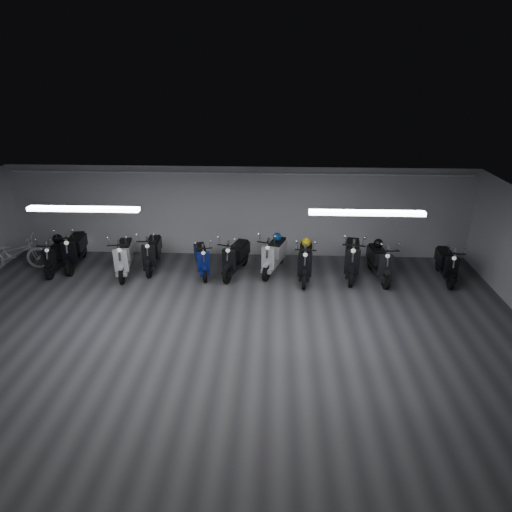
{
  "coord_description": "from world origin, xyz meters",
  "views": [
    {
      "loc": [
        1.08,
        -7.91,
        5.65
      ],
      "look_at": [
        0.62,
        2.5,
        1.05
      ],
      "focal_mm": 31.19,
      "sensor_mm": 36.0,
      "label": 1
    }
  ],
  "objects_px": {
    "scooter_3": "(152,247)",
    "helmet_2": "(306,242)",
    "scooter_6": "(274,249)",
    "scooter_10": "(447,259)",
    "scooter_5": "(236,252)",
    "scooter_9": "(380,257)",
    "scooter_0": "(56,251)",
    "scooter_7": "(305,256)",
    "scooter_1": "(74,244)",
    "helmet_0": "(378,243)",
    "scooter_4": "(201,254)",
    "scooter_8": "(353,252)",
    "helmet_1": "(57,239)",
    "helmet_3": "(277,237)",
    "bicycle": "(13,250)",
    "scooter_2": "(123,251)"
  },
  "relations": [
    {
      "from": "helmet_1",
      "to": "scooter_1",
      "type": "bearing_deg",
      "value": 12.5
    },
    {
      "from": "scooter_3",
      "to": "helmet_2",
      "type": "distance_m",
      "value": 4.47
    },
    {
      "from": "scooter_0",
      "to": "scooter_3",
      "type": "relative_size",
      "value": 0.92
    },
    {
      "from": "scooter_0",
      "to": "scooter_2",
      "type": "xyz_separation_m",
      "value": [
        2.03,
        -0.12,
        0.09
      ]
    },
    {
      "from": "bicycle",
      "to": "scooter_1",
      "type": "bearing_deg",
      "value": -91.64
    },
    {
      "from": "scooter_2",
      "to": "scooter_8",
      "type": "relative_size",
      "value": 0.94
    },
    {
      "from": "scooter_4",
      "to": "scooter_6",
      "type": "bearing_deg",
      "value": -10.22
    },
    {
      "from": "scooter_1",
      "to": "scooter_6",
      "type": "bearing_deg",
      "value": -7.6
    },
    {
      "from": "helmet_2",
      "to": "scooter_7",
      "type": "bearing_deg",
      "value": -95.12
    },
    {
      "from": "scooter_0",
      "to": "scooter_5",
      "type": "distance_m",
      "value": 5.2
    },
    {
      "from": "scooter_3",
      "to": "scooter_7",
      "type": "bearing_deg",
      "value": -9.55
    },
    {
      "from": "scooter_3",
      "to": "scooter_9",
      "type": "relative_size",
      "value": 1.0
    },
    {
      "from": "scooter_0",
      "to": "scooter_3",
      "type": "xyz_separation_m",
      "value": [
        2.73,
        0.28,
        0.06
      ]
    },
    {
      "from": "scooter_5",
      "to": "scooter_9",
      "type": "distance_m",
      "value": 4.02
    },
    {
      "from": "scooter_5",
      "to": "scooter_6",
      "type": "xyz_separation_m",
      "value": [
        1.08,
        0.21,
        0.01
      ]
    },
    {
      "from": "scooter_6",
      "to": "scooter_10",
      "type": "bearing_deg",
      "value": 14.88
    },
    {
      "from": "scooter_4",
      "to": "helmet_3",
      "type": "relative_size",
      "value": 6.76
    },
    {
      "from": "scooter_0",
      "to": "scooter_1",
      "type": "relative_size",
      "value": 0.87
    },
    {
      "from": "scooter_2",
      "to": "scooter_9",
      "type": "height_order",
      "value": "scooter_2"
    },
    {
      "from": "scooter_0",
      "to": "helmet_2",
      "type": "height_order",
      "value": "scooter_0"
    },
    {
      "from": "scooter_0",
      "to": "scooter_2",
      "type": "distance_m",
      "value": 2.03
    },
    {
      "from": "scooter_3",
      "to": "helmet_0",
      "type": "xyz_separation_m",
      "value": [
        6.46,
        -0.15,
        0.3
      ]
    },
    {
      "from": "helmet_3",
      "to": "scooter_10",
      "type": "bearing_deg",
      "value": -6.82
    },
    {
      "from": "scooter_0",
      "to": "scooter_1",
      "type": "distance_m",
      "value": 0.53
    },
    {
      "from": "scooter_7",
      "to": "scooter_10",
      "type": "distance_m",
      "value": 3.91
    },
    {
      "from": "helmet_1",
      "to": "scooter_9",
      "type": "bearing_deg",
      "value": -2.17
    },
    {
      "from": "scooter_4",
      "to": "scooter_3",
      "type": "bearing_deg",
      "value": 152.64
    },
    {
      "from": "helmet_0",
      "to": "helmet_1",
      "type": "xyz_separation_m",
      "value": [
        -9.19,
        0.1,
        -0.06
      ]
    },
    {
      "from": "scooter_10",
      "to": "scooter_0",
      "type": "bearing_deg",
      "value": -176.81
    },
    {
      "from": "scooter_6",
      "to": "scooter_9",
      "type": "distance_m",
      "value": 2.96
    },
    {
      "from": "scooter_7",
      "to": "scooter_0",
      "type": "bearing_deg",
      "value": -176.42
    },
    {
      "from": "scooter_7",
      "to": "helmet_0",
      "type": "bearing_deg",
      "value": 14.13
    },
    {
      "from": "scooter_3",
      "to": "helmet_2",
      "type": "relative_size",
      "value": 7.2
    },
    {
      "from": "scooter_2",
      "to": "helmet_1",
      "type": "xyz_separation_m",
      "value": [
        -2.03,
        0.35,
        0.2
      ]
    },
    {
      "from": "scooter_7",
      "to": "scooter_4",
      "type": "bearing_deg",
      "value": -178.46
    },
    {
      "from": "scooter_10",
      "to": "scooter_9",
      "type": "bearing_deg",
      "value": -175.65
    },
    {
      "from": "scooter_8",
      "to": "scooter_0",
      "type": "bearing_deg",
      "value": -170.9
    },
    {
      "from": "scooter_3",
      "to": "scooter_4",
      "type": "height_order",
      "value": "scooter_3"
    },
    {
      "from": "scooter_6",
      "to": "scooter_1",
      "type": "bearing_deg",
      "value": -162.37
    },
    {
      "from": "helmet_2",
      "to": "scooter_0",
      "type": "bearing_deg",
      "value": -179.46
    },
    {
      "from": "bicycle",
      "to": "scooter_5",
      "type": "bearing_deg",
      "value": -101.7
    },
    {
      "from": "scooter_1",
      "to": "scooter_8",
      "type": "xyz_separation_m",
      "value": [
        8.07,
        -0.31,
        0.04
      ]
    },
    {
      "from": "scooter_4",
      "to": "helmet_0",
      "type": "distance_m",
      "value": 4.98
    },
    {
      "from": "scooter_7",
      "to": "scooter_3",
      "type": "bearing_deg",
      "value": 179.04
    },
    {
      "from": "scooter_6",
      "to": "scooter_8",
      "type": "xyz_separation_m",
      "value": [
        2.19,
        -0.2,
        0.05
      ]
    },
    {
      "from": "scooter_5",
      "to": "helmet_1",
      "type": "distance_m",
      "value": 5.21
    },
    {
      "from": "scooter_7",
      "to": "scooter_10",
      "type": "xyz_separation_m",
      "value": [
        3.9,
        0.09,
        -0.06
      ]
    },
    {
      "from": "scooter_3",
      "to": "scooter_0",
      "type": "bearing_deg",
      "value": -177.61
    },
    {
      "from": "scooter_3",
      "to": "helmet_2",
      "type": "bearing_deg",
      "value": -6.2
    },
    {
      "from": "scooter_9",
      "to": "scooter_8",
      "type": "bearing_deg",
      "value": 163.14
    }
  ]
}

